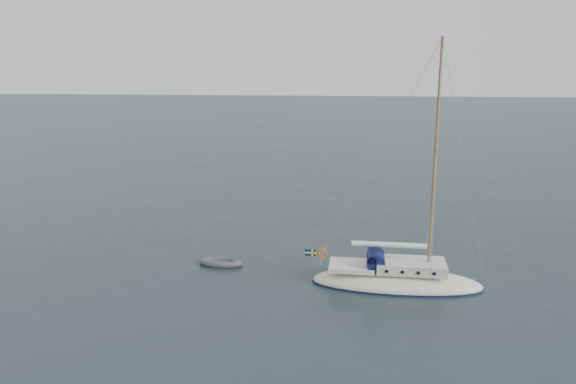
{
  "coord_description": "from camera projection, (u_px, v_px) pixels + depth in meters",
  "views": [
    {
      "loc": [
        -0.2,
        -27.94,
        11.98
      ],
      "look_at": [
        -2.74,
        0.0,
        5.19
      ],
      "focal_mm": 35.0,
      "sensor_mm": 36.0,
      "label": 1
    }
  ],
  "objects": [
    {
      "name": "ground",
      "position": [
        339.0,
        288.0,
        29.84
      ],
      "size": [
        300.0,
        300.0,
        0.0
      ],
      "primitive_type": "plane",
      "color": "black",
      "rests_on": "ground"
    },
    {
      "name": "dinghy",
      "position": [
        221.0,
        262.0,
        33.06
      ],
      "size": [
        2.64,
        1.19,
        0.38
      ],
      "rotation": [
        0.0,
        0.0,
        -0.08
      ],
      "color": "#4A4A4F",
      "rests_on": "ground"
    },
    {
      "name": "sailboat",
      "position": [
        397.0,
        268.0,
        29.84
      ],
      "size": [
        9.5,
        2.85,
        13.53
      ],
      "rotation": [
        0.0,
        0.0,
        -0.05
      ],
      "color": "beige",
      "rests_on": "ground"
    }
  ]
}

